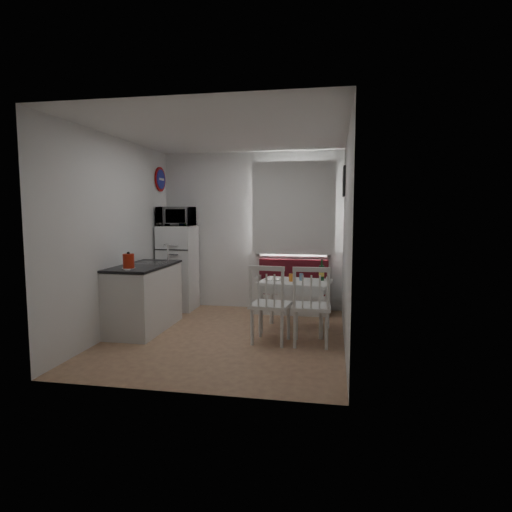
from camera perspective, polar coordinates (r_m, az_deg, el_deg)
The scene contains 22 objects.
floor at distance 5.68m, azimuth -3.93°, elevation -10.68°, with size 3.00×3.50×0.02m, color #976C50.
ceiling at distance 5.53m, azimuth -4.13°, elevation 16.10°, with size 3.00×3.50×0.02m, color white.
wall_back at distance 7.16m, azimuth -0.55°, elevation 3.37°, with size 3.00×0.02×2.60m, color white.
wall_front at distance 3.79m, azimuth -10.59°, elevation 0.91°, with size 3.00×0.02×2.60m, color white.
wall_left at distance 6.00m, azimuth -18.06°, elevation 2.56°, with size 0.02×3.50×2.60m, color white.
wall_right at distance 5.28m, azimuth 11.95°, elevation 2.30°, with size 0.02×3.50×2.60m, color white.
window at distance 7.02m, azimuth 5.05°, elevation 5.94°, with size 1.22×0.06×1.47m, color white.
curtain at distance 6.95m, azimuth 5.00°, elevation 6.36°, with size 1.35×0.02×1.50m, color white.
kitchen_counter at distance 6.11m, azimuth -14.61°, elevation -5.27°, with size 0.62×1.32×1.16m.
wall_sign at distance 7.31m, azimuth -12.59°, elevation 9.95°, with size 0.40×0.40×0.03m, color navy.
picture_frame at distance 6.39m, azimuth 11.60°, elevation 9.66°, with size 0.04×0.52×0.42m, color black.
bench at distance 6.94m, azimuth 4.89°, elevation -5.23°, with size 1.18×0.45×0.85m.
dining_table at distance 5.83m, azimuth 5.23°, elevation -4.07°, with size 1.00×0.76×0.69m.
chair_left at distance 5.20m, azimuth 1.81°, elevation -5.33°, with size 0.51×0.49×0.53m.
chair_right at distance 5.15m, azimuth 7.34°, elevation -5.50°, with size 0.47×0.45×0.53m.
fridge at distance 7.20m, azimuth -10.35°, elevation -1.56°, with size 0.56×0.56×1.39m, color white.
microwave at distance 7.09m, azimuth -10.62°, elevation 5.21°, with size 0.56×0.38×0.31m, color white.
kettle at distance 5.53m, azimuth -16.63°, elevation -0.68°, with size 0.17×0.17×0.22m, color #AC200D.
wine_bottle at distance 5.87m, azimuth 8.74°, elevation -1.84°, with size 0.07×0.07×0.29m, color #164721, non-canonical shape.
drinking_glass_orange at distance 5.76m, azimuth 4.70°, elevation -2.88°, with size 0.06×0.06×0.10m, color orange.
drinking_glass_blue at distance 5.85m, azimuth 6.06°, elevation -2.79°, with size 0.06×0.06×0.10m, color #6F96BC.
plate at distance 5.86m, azimuth 2.33°, elevation -3.13°, with size 0.23×0.23×0.02m, color white.
Camera 1 is at (1.35, -5.27, 1.63)m, focal length 30.00 mm.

